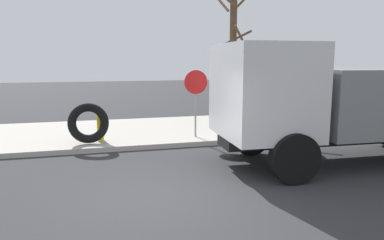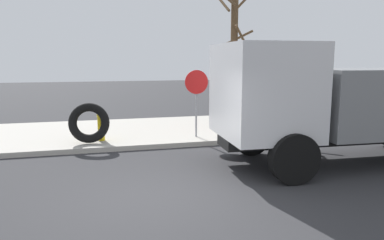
% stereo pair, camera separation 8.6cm
% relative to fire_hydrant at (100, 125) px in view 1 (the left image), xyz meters
% --- Properties ---
extents(ground_plane, '(80.00, 80.00, 0.00)m').
position_rel_fire_hydrant_xyz_m(ground_plane, '(0.93, -4.96, -0.63)').
color(ground_plane, '#2D2D30').
extents(sidewalk_curb, '(36.00, 5.00, 0.15)m').
position_rel_fire_hydrant_xyz_m(sidewalk_curb, '(0.93, 1.54, -0.55)').
color(sidewalk_curb, '#ADA89E').
rests_on(sidewalk_curb, ground).
extents(fire_hydrant, '(0.24, 0.54, 0.90)m').
position_rel_fire_hydrant_xyz_m(fire_hydrant, '(0.00, 0.00, 0.00)').
color(fire_hydrant, yellow).
rests_on(fire_hydrant, sidewalk_curb).
extents(loose_tire, '(1.23, 0.61, 1.22)m').
position_rel_fire_hydrant_xyz_m(loose_tire, '(-0.35, -0.28, 0.13)').
color(loose_tire, black).
rests_on(loose_tire, sidewalk_curb).
extents(stop_sign, '(0.76, 0.08, 2.15)m').
position_rel_fire_hydrant_xyz_m(stop_sign, '(3.00, -0.21, 1.01)').
color(stop_sign, gray).
rests_on(stop_sign, sidewalk_curb).
extents(dump_truck_gray, '(7.10, 3.04, 3.00)m').
position_rel_fire_hydrant_xyz_m(dump_truck_gray, '(6.05, -3.59, 0.98)').
color(dump_truck_gray, slate).
rests_on(dump_truck_gray, ground).
extents(bare_tree, '(1.60, 1.60, 4.99)m').
position_rel_fire_hydrant_xyz_m(bare_tree, '(4.71, 0.98, 2.10)').
color(bare_tree, '#4C3823').
rests_on(bare_tree, sidewalk_curb).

